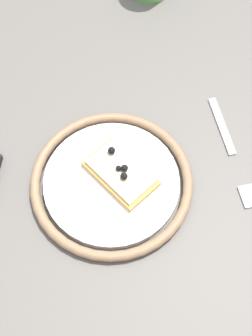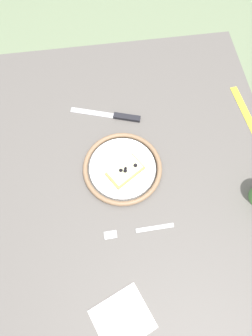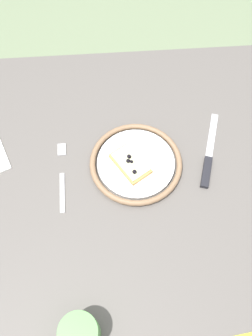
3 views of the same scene
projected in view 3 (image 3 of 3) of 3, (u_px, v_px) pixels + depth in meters
name	position (u px, v px, depth m)	size (l,w,h in m)	color
ground_plane	(126.00, 250.00, 1.58)	(6.00, 6.00, 0.00)	gray
dining_table	(126.00, 192.00, 1.01)	(1.11, 0.90, 0.74)	#5B5651
plate	(136.00, 163.00, 0.94)	(0.25, 0.25, 0.02)	white
pizza_slice_near	(130.00, 163.00, 0.92)	(0.11, 0.12, 0.03)	tan
knife	(208.00, 162.00, 0.94)	(0.09, 0.23, 0.01)	silver
fork	(62.00, 176.00, 0.93)	(0.02, 0.20, 0.00)	beige
cup	(80.00, 333.00, 0.71)	(0.08, 0.08, 0.09)	#599E4C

